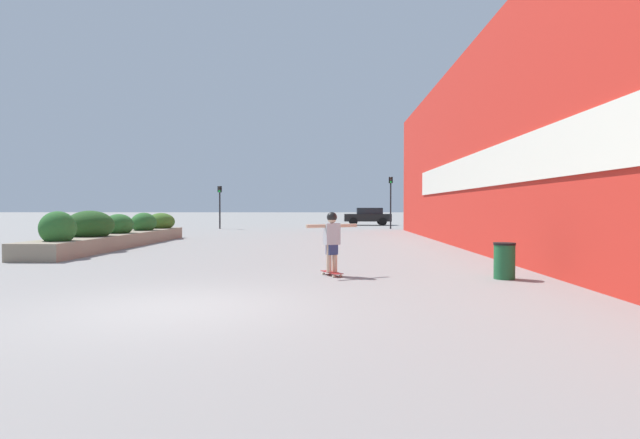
% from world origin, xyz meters
% --- Properties ---
extents(ground_plane, '(300.00, 300.00, 0.00)m').
position_xyz_m(ground_plane, '(0.00, 0.00, 0.00)').
color(ground_plane, gray).
extents(building_wall_right, '(0.67, 32.22, 7.43)m').
position_xyz_m(building_wall_right, '(7.70, 10.88, 3.70)').
color(building_wall_right, red).
rests_on(building_wall_right, ground_plane).
extents(planter_box, '(1.72, 11.85, 1.46)m').
position_xyz_m(planter_box, '(-6.16, 12.17, 0.55)').
color(planter_box, gray).
rests_on(planter_box, ground_plane).
extents(skateboard, '(0.54, 0.75, 0.09)m').
position_xyz_m(skateboard, '(2.46, 3.77, 0.07)').
color(skateboard, maroon).
rests_on(skateboard, ground_plane).
extents(skateboarder, '(1.18, 0.68, 1.38)m').
position_xyz_m(skateboarder, '(2.46, 3.77, 0.92)').
color(skateboarder, tan).
rests_on(skateboarder, skateboard).
extents(trash_bin, '(0.47, 0.47, 0.80)m').
position_xyz_m(trash_bin, '(6.26, 3.36, 0.40)').
color(trash_bin, '#1E5B33').
rests_on(trash_bin, ground_plane).
extents(car_leftmost, '(4.08, 2.06, 1.54)m').
position_xyz_m(car_leftmost, '(5.60, 36.41, 0.82)').
color(car_leftmost, black).
rests_on(car_leftmost, ground_plane).
extents(car_center_left, '(4.49, 2.03, 1.53)m').
position_xyz_m(car_center_left, '(17.46, 36.59, 0.81)').
color(car_center_left, navy).
rests_on(car_center_left, ground_plane).
extents(traffic_light_left, '(0.28, 0.30, 3.13)m').
position_xyz_m(traffic_light_left, '(-5.80, 28.66, 2.16)').
color(traffic_light_left, black).
rests_on(traffic_light_left, ground_plane).
extents(traffic_light_right, '(0.28, 0.30, 3.80)m').
position_xyz_m(traffic_light_right, '(6.72, 28.86, 2.56)').
color(traffic_light_right, black).
rests_on(traffic_light_right, ground_plane).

